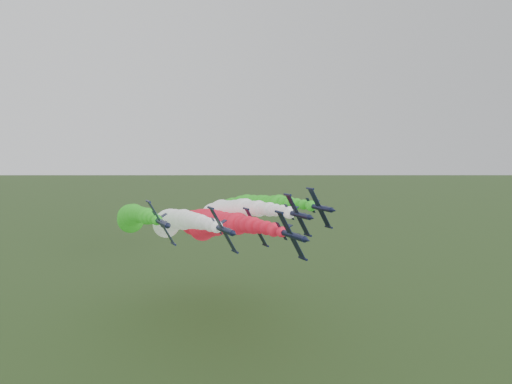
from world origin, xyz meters
The scene contains 6 objects.
jet_lead centered at (3.01, 51.21, 32.41)m, with size 15.94×86.66×19.46m.
jet_inner_left centered at (-6.06, 63.51, 32.24)m, with size 16.04×86.76×19.56m.
jet_inner_right centered at (11.96, 64.52, 34.12)m, with size 16.02×86.74×19.54m.
jet_outer_left centered at (-16.32, 72.73, 33.07)m, with size 15.81×86.53×19.33m.
jet_outer_right centered at (19.85, 69.11, 34.68)m, with size 15.90×86.62×19.42m.
jet_trail centered at (7.77, 76.59, 29.97)m, with size 15.70×86.42×19.22m.
Camera 1 is at (-47.37, -85.96, 55.26)m, focal length 35.00 mm.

